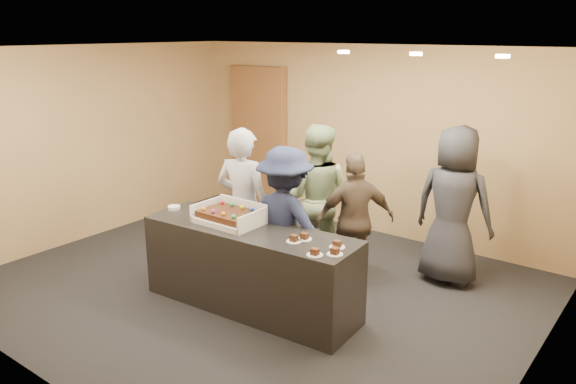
% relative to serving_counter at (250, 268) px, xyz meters
% --- Properties ---
extents(room, '(6.04, 6.00, 2.70)m').
position_rel_serving_counter_xyz_m(room, '(-0.28, 0.42, 0.90)').
color(room, black).
rests_on(room, ground).
extents(serving_counter, '(2.44, 0.85, 0.90)m').
position_rel_serving_counter_xyz_m(serving_counter, '(0.00, 0.00, 0.00)').
color(serving_counter, black).
rests_on(serving_counter, floor).
extents(storage_cabinet, '(1.06, 0.15, 2.33)m').
position_rel_serving_counter_xyz_m(storage_cabinet, '(-2.25, 2.83, 0.72)').
color(storage_cabinet, brown).
rests_on(storage_cabinet, floor).
extents(cake_box, '(0.70, 0.48, 0.21)m').
position_rel_serving_counter_xyz_m(cake_box, '(-0.29, 0.03, 0.50)').
color(cake_box, white).
rests_on(cake_box, serving_counter).
extents(sheet_cake, '(0.60, 0.41, 0.12)m').
position_rel_serving_counter_xyz_m(sheet_cake, '(-0.29, 0.00, 0.55)').
color(sheet_cake, '#381D0C').
rests_on(sheet_cake, cake_box).
extents(plate_stack, '(0.14, 0.14, 0.04)m').
position_rel_serving_counter_xyz_m(plate_stack, '(-1.12, -0.03, 0.47)').
color(plate_stack, white).
rests_on(plate_stack, serving_counter).
extents(slice_a, '(0.15, 0.15, 0.07)m').
position_rel_serving_counter_xyz_m(slice_a, '(0.60, -0.03, 0.47)').
color(slice_a, white).
rests_on(slice_a, serving_counter).
extents(slice_b, '(0.15, 0.15, 0.07)m').
position_rel_serving_counter_xyz_m(slice_b, '(0.64, 0.09, 0.47)').
color(slice_b, white).
rests_on(slice_b, serving_counter).
extents(slice_c, '(0.15, 0.15, 0.07)m').
position_rel_serving_counter_xyz_m(slice_c, '(0.95, -0.19, 0.47)').
color(slice_c, white).
rests_on(slice_c, serving_counter).
extents(slice_d, '(0.15, 0.15, 0.07)m').
position_rel_serving_counter_xyz_m(slice_d, '(1.01, 0.10, 0.47)').
color(slice_d, white).
rests_on(slice_d, serving_counter).
extents(slice_e, '(0.15, 0.15, 0.07)m').
position_rel_serving_counter_xyz_m(slice_e, '(1.09, -0.06, 0.47)').
color(slice_e, white).
rests_on(slice_e, serving_counter).
extents(person_server_grey, '(0.75, 0.57, 1.85)m').
position_rel_serving_counter_xyz_m(person_server_grey, '(-0.50, 0.47, 0.47)').
color(person_server_grey, '#ABACB1').
rests_on(person_server_grey, floor).
extents(person_sage_man, '(1.07, 0.97, 1.81)m').
position_rel_serving_counter_xyz_m(person_sage_man, '(-0.07, 1.33, 0.46)').
color(person_sage_man, '#92A776').
rests_on(person_sage_man, floor).
extents(person_navy_man, '(1.15, 0.72, 1.71)m').
position_rel_serving_counter_xyz_m(person_navy_man, '(0.13, 0.45, 0.40)').
color(person_navy_man, '#1B213E').
rests_on(person_navy_man, floor).
extents(person_brown_extra, '(0.91, 0.93, 1.57)m').
position_rel_serving_counter_xyz_m(person_brown_extra, '(0.58, 1.17, 0.34)').
color(person_brown_extra, brown).
rests_on(person_brown_extra, floor).
extents(person_dark_suit, '(0.93, 0.62, 1.87)m').
position_rel_serving_counter_xyz_m(person_dark_suit, '(1.44, 1.93, 0.49)').
color(person_dark_suit, '#26262B').
rests_on(person_dark_suit, floor).
extents(ceiling_spotlights, '(1.72, 0.12, 0.03)m').
position_rel_serving_counter_xyz_m(ceiling_spotlights, '(1.32, 0.92, 2.22)').
color(ceiling_spotlights, '#FFEAC6').
rests_on(ceiling_spotlights, ceiling).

